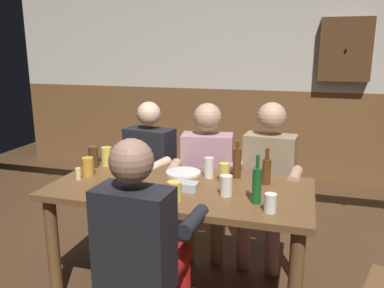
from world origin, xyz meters
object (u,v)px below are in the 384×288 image
Objects in this scene: person_1 at (206,169)px; wall_dart_cabinet at (345,49)px; condiment_caddy at (187,186)px; pint_glass_4 at (209,168)px; bottle_0 at (237,162)px; pint_glass_6 at (270,203)px; pint_glass_3 at (175,191)px; pint_glass_8 at (226,186)px; bottle_1 at (257,185)px; plate_0 at (183,173)px; pint_glass_1 at (93,157)px; person_0 at (145,166)px; bottle_2 at (267,170)px; table_candle at (78,174)px; dining_table at (180,202)px; pint_glass_0 at (107,156)px; pint_glass_7 at (88,167)px; person_2 at (267,174)px; pint_glass_2 at (224,173)px.

wall_dart_cabinet is at bearing -129.23° from person_1.
condiment_caddy is 0.29m from pint_glass_4.
bottle_0 is 1.85× the size of pint_glass_4.
wall_dart_cabinet reaches higher than pint_glass_4.
person_1 reaches higher than condiment_caddy.
pint_glass_3 is at bearing 179.21° from pint_glass_6.
pint_glass_3 is 0.93× the size of pint_glass_8.
condiment_caddy is 0.46m from bottle_1.
plate_0 is 1.57× the size of pint_glass_1.
person_0 is 1.15m from bottle_2.
table_candle is at bearing 176.12° from bottle_1.
bottle_0 reaches higher than pint_glass_6.
pint_glass_0 reaches higher than dining_table.
person_2 is at bearing 27.55° from pint_glass_7.
person_1 is 0.47m from pint_glass_4.
pint_glass_0 is at bearing 157.58° from dining_table.
person_1 is at bearing 116.99° from pint_glass_2.
pint_glass_7 is at bearing -166.20° from bottle_0.
pint_glass_4 is at bearing 157.09° from person_0.
dining_table is 10.56× the size of pint_glass_1.
table_candle is at bearing -153.68° from plate_0.
pint_glass_7 reaches higher than table_candle.
bottle_1 reaches higher than bottle_0.
pint_glass_6 is at bearing -100.59° from wall_dart_cabinet.
person_0 reaches higher than pint_glass_3.
person_2 is at bearing 94.20° from bottle_2.
condiment_caddy is 0.49× the size of bottle_1.
person_2 is at bearing 30.49° from table_candle.
person_0 is 0.42m from pint_glass_0.
plate_0 is at bearing 149.65° from person_0.
pint_glass_1 is 1.25× the size of pint_glass_8.
pint_glass_2 reaches higher than condiment_caddy.
person_1 is 4.15× the size of bottle_1.
pint_glass_7 reaches higher than plate_0.
pint_glass_1 is (-0.81, 0.27, 0.05)m from condiment_caddy.
pint_glass_3 reaches higher than condiment_caddy.
condiment_caddy is at bearing 139.28° from person_0.
person_2 is 7.70× the size of pint_glass_1.
pint_glass_1 is at bearing 161.43° from condiment_caddy.
person_1 is at bearing 94.20° from condiment_caddy.
table_candle is at bearing -161.09° from pint_glass_4.
condiment_caddy is 0.56× the size of plate_0.
pint_glass_8 is (-0.28, 0.17, 0.01)m from pint_glass_6.
pint_glass_8 is (-0.19, 0.07, -0.05)m from bottle_1.
wall_dart_cabinet is at bearing 73.04° from pint_glass_8.
pint_glass_4 is 0.66m from pint_glass_6.
person_1 is at bearing 113.06° from pint_glass_8.
pint_glass_1 is (-1.07, -0.06, -0.03)m from bottle_0.
table_candle is at bearing 171.77° from pint_glass_6.
dining_table is 20.89× the size of table_candle.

